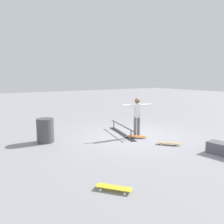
{
  "coord_description": "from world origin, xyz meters",
  "views": [
    {
      "loc": [
        -7.45,
        5.95,
        2.47
      ],
      "look_at": [
        0.59,
        0.7,
        1.0
      ],
      "focal_mm": 37.47,
      "sensor_mm": 36.0,
      "label": 1
    }
  ],
  "objects_px": {
    "skateboard_main": "(136,136)",
    "trash_bin": "(45,130)",
    "grind_rail": "(122,130)",
    "skater_main": "(137,114)",
    "loose_skateboard_natural": "(169,143)",
    "loose_skateboard_yellow": "(114,188)",
    "loose_skateboard_teal": "(46,123)"
  },
  "relations": [
    {
      "from": "skateboard_main",
      "to": "trash_bin",
      "type": "xyz_separation_m",
      "value": [
        1.43,
        3.25,
        0.38
      ]
    },
    {
      "from": "grind_rail",
      "to": "skater_main",
      "type": "distance_m",
      "value": 1.08
    },
    {
      "from": "loose_skateboard_natural",
      "to": "loose_skateboard_yellow",
      "type": "xyz_separation_m",
      "value": [
        -1.77,
        3.58,
        0.0
      ]
    },
    {
      "from": "grind_rail",
      "to": "loose_skateboard_natural",
      "type": "xyz_separation_m",
      "value": [
        -2.3,
        -0.47,
        -0.1
      ]
    },
    {
      "from": "skater_main",
      "to": "trash_bin",
      "type": "relative_size",
      "value": 1.77
    },
    {
      "from": "skater_main",
      "to": "loose_skateboard_natural",
      "type": "xyz_separation_m",
      "value": [
        -1.57,
        -0.23,
        -0.86
      ]
    },
    {
      "from": "loose_skateboard_teal",
      "to": "loose_skateboard_yellow",
      "type": "distance_m",
      "value": 7.92
    },
    {
      "from": "loose_skateboard_yellow",
      "to": "trash_bin",
      "type": "distance_m",
      "value": 4.61
    },
    {
      "from": "skater_main",
      "to": "trash_bin",
      "type": "distance_m",
      "value": 3.66
    },
    {
      "from": "grind_rail",
      "to": "loose_skateboard_teal",
      "type": "xyz_separation_m",
      "value": [
        3.79,
        2.13,
        -0.1
      ]
    },
    {
      "from": "loose_skateboard_yellow",
      "to": "skater_main",
      "type": "bearing_deg",
      "value": -83.62
    },
    {
      "from": "loose_skateboard_natural",
      "to": "skater_main",
      "type": "bearing_deg",
      "value": -31.79
    },
    {
      "from": "skater_main",
      "to": "loose_skateboard_natural",
      "type": "bearing_deg",
      "value": 111.43
    },
    {
      "from": "loose_skateboard_yellow",
      "to": "trash_bin",
      "type": "height_order",
      "value": "trash_bin"
    },
    {
      "from": "loose_skateboard_yellow",
      "to": "loose_skateboard_natural",
      "type": "bearing_deg",
      "value": -102.18
    },
    {
      "from": "loose_skateboard_natural",
      "to": "loose_skateboard_yellow",
      "type": "relative_size",
      "value": 0.99
    },
    {
      "from": "loose_skateboard_natural",
      "to": "trash_bin",
      "type": "distance_m",
      "value": 4.62
    },
    {
      "from": "skater_main",
      "to": "loose_skateboard_yellow",
      "type": "distance_m",
      "value": 4.81
    },
    {
      "from": "grind_rail",
      "to": "loose_skateboard_natural",
      "type": "height_order",
      "value": "grind_rail"
    },
    {
      "from": "skater_main",
      "to": "loose_skateboard_yellow",
      "type": "height_order",
      "value": "skater_main"
    },
    {
      "from": "grind_rail",
      "to": "trash_bin",
      "type": "distance_m",
      "value": 3.22
    },
    {
      "from": "skater_main",
      "to": "loose_skateboard_yellow",
      "type": "xyz_separation_m",
      "value": [
        -3.34,
        3.36,
        -0.86
      ]
    },
    {
      "from": "skater_main",
      "to": "skateboard_main",
      "type": "bearing_deg",
      "value": 60.95
    },
    {
      "from": "skater_main",
      "to": "loose_skateboard_natural",
      "type": "relative_size",
      "value": 2.16
    },
    {
      "from": "skateboard_main",
      "to": "loose_skateboard_natural",
      "type": "height_order",
      "value": "same"
    },
    {
      "from": "skater_main",
      "to": "grind_rail",
      "type": "bearing_deg",
      "value": -58.34
    },
    {
      "from": "grind_rail",
      "to": "loose_skateboard_natural",
      "type": "relative_size",
      "value": 3.53
    },
    {
      "from": "skateboard_main",
      "to": "loose_skateboard_teal",
      "type": "relative_size",
      "value": 0.89
    },
    {
      "from": "skateboard_main",
      "to": "loose_skateboard_natural",
      "type": "xyz_separation_m",
      "value": [
        -1.4,
        -0.38,
        0.0
      ]
    },
    {
      "from": "skateboard_main",
      "to": "loose_skateboard_teal",
      "type": "height_order",
      "value": "same"
    },
    {
      "from": "loose_skateboard_natural",
      "to": "loose_skateboard_yellow",
      "type": "bearing_deg",
      "value": 76.3
    },
    {
      "from": "skateboard_main",
      "to": "trash_bin",
      "type": "distance_m",
      "value": 3.57
    }
  ]
}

